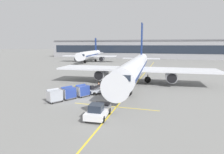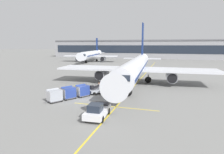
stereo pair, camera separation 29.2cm
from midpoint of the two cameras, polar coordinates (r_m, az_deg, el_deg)
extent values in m
plane|color=slate|center=(30.09, -8.58, -6.60)|extent=(600.00, 600.00, 0.00)
cylinder|color=silver|center=(41.03, 7.18, 2.97)|extent=(5.67, 34.34, 3.57)
cube|color=navy|center=(41.03, 7.18, 2.97)|extent=(5.62, 32.98, 0.43)
cone|color=silver|center=(22.57, 2.01, -2.38)|extent=(3.61, 3.77, 3.39)
cone|color=silver|center=(60.79, 9.22, 5.31)|extent=(3.38, 5.89, 3.03)
cube|color=silver|center=(43.73, -4.30, 2.72)|extent=(16.63, 7.82, 0.36)
cylinder|color=#93969E|center=(42.87, -2.82, 0.86)|extent=(2.48, 4.57, 2.21)
cylinder|color=black|center=(40.72, -3.70, 0.39)|extent=(1.89, 0.24, 1.88)
cube|color=silver|center=(41.96, 19.38, 1.91)|extent=(16.63, 7.82, 0.36)
cylinder|color=#93969E|center=(41.34, 17.50, 0.10)|extent=(2.48, 4.57, 2.21)
cylinder|color=black|center=(39.11, 17.73, -0.43)|extent=(1.89, 0.24, 1.88)
cube|color=navy|center=(59.22, 9.27, 10.60)|extent=(0.53, 4.11, 10.26)
cube|color=silver|center=(59.07, 9.11, 5.46)|extent=(11.19, 3.41, 0.20)
cube|color=#1E2633|center=(24.88, 3.14, -0.01)|extent=(2.59, 1.76, 0.79)
cylinder|color=#47474C|center=(31.38, 5.07, -3.42)|extent=(0.22, 0.22, 1.16)
sphere|color=black|center=(31.52, 5.05, -4.44)|extent=(1.42, 1.42, 1.42)
cylinder|color=#47474C|center=(43.39, 3.84, 0.23)|extent=(0.22, 0.22, 1.16)
sphere|color=black|center=(43.49, 3.83, -0.52)|extent=(1.42, 1.42, 1.42)
cylinder|color=#47474C|center=(42.86, 10.92, -0.04)|extent=(0.22, 0.22, 1.16)
sphere|color=black|center=(42.96, 10.90, -0.80)|extent=(1.42, 1.42, 1.42)
cube|color=#A3A8B2|center=(33.30, -3.95, -4.04)|extent=(3.38, 3.65, 0.44)
cube|color=black|center=(33.03, -5.68, -3.16)|extent=(0.81, 0.82, 0.70)
cylinder|color=#333338|center=(33.34, -4.65, -2.94)|extent=(0.08, 0.08, 0.80)
cube|color=#A3A8B2|center=(33.72, -2.09, -2.05)|extent=(3.84, 4.44, 1.78)
cube|color=black|center=(33.70, -2.09, -1.90)|extent=(3.65, 4.25, 1.63)
cube|color=#333338|center=(33.33, -1.69, -1.97)|extent=(3.14, 3.86, 1.82)
cube|color=#333338|center=(34.06, -2.49, -1.73)|extent=(3.14, 3.86, 1.82)
cylinder|color=black|center=(33.35, -1.53, -4.39)|extent=(0.51, 0.56, 0.56)
cylinder|color=black|center=(34.56, -2.85, -3.90)|extent=(0.51, 0.56, 0.56)
cylinder|color=black|center=(32.17, -5.12, -4.95)|extent=(0.51, 0.56, 0.56)
cylinder|color=black|center=(33.42, -6.35, -4.41)|extent=(0.51, 0.56, 0.56)
cube|color=#515156|center=(31.76, -8.51, -5.34)|extent=(2.40, 2.54, 0.12)
cylinder|color=#4C4C51|center=(31.06, -10.58, -5.76)|extent=(0.42, 0.64, 0.07)
cube|color=navy|center=(31.57, -8.55, -3.92)|extent=(2.26, 2.40, 1.50)
cube|color=navy|center=(31.78, -8.99, -2.86)|extent=(1.65, 2.01, 0.74)
cube|color=silver|center=(31.05, -10.03, -4.18)|extent=(1.25, 0.76, 1.38)
sphere|color=black|center=(31.91, -10.39, -5.43)|extent=(0.30, 0.30, 0.30)
sphere|color=black|center=(30.81, -9.03, -5.94)|extent=(0.30, 0.30, 0.30)
sphere|color=black|center=(32.76, -8.01, -4.97)|extent=(0.30, 0.30, 0.30)
sphere|color=black|center=(31.68, -6.61, -5.45)|extent=(0.30, 0.30, 0.30)
cube|color=#515156|center=(30.74, -12.52, -5.97)|extent=(2.40, 2.54, 0.12)
cylinder|color=#4C4C51|center=(30.12, -14.75, -6.40)|extent=(0.42, 0.64, 0.07)
cube|color=navy|center=(30.53, -12.57, -4.51)|extent=(2.26, 2.40, 1.50)
cube|color=navy|center=(30.76, -12.99, -3.41)|extent=(1.65, 2.01, 0.74)
cube|color=silver|center=(30.08, -14.17, -4.78)|extent=(1.25, 0.76, 1.38)
sphere|color=black|center=(30.96, -14.44, -6.05)|extent=(0.30, 0.30, 0.30)
sphere|color=black|center=(29.80, -13.19, -6.61)|extent=(0.30, 0.30, 0.30)
sphere|color=black|center=(31.71, -11.88, -5.58)|extent=(0.30, 0.30, 0.30)
sphere|color=black|center=(30.58, -10.57, -6.10)|extent=(0.30, 0.30, 0.30)
cube|color=#515156|center=(29.67, -16.41, -6.71)|extent=(2.40, 2.54, 0.12)
cylinder|color=#4C4C51|center=(29.14, -18.81, -7.15)|extent=(0.42, 0.64, 0.07)
cube|color=#9EA3AD|center=(29.45, -16.49, -5.19)|extent=(2.26, 2.40, 1.50)
cube|color=#9EA3AD|center=(29.69, -16.89, -4.05)|extent=(1.65, 2.01, 0.74)
cube|color=silver|center=(29.07, -18.20, -5.48)|extent=(1.25, 0.76, 1.38)
sphere|color=black|center=(29.96, -18.37, -6.77)|extent=(0.30, 0.30, 0.30)
sphere|color=black|center=(28.77, -17.24, -7.38)|extent=(0.30, 0.30, 0.30)
sphere|color=black|center=(30.61, -15.63, -6.28)|extent=(0.30, 0.30, 0.30)
sphere|color=black|center=(29.44, -14.41, -6.86)|extent=(0.30, 0.30, 0.30)
cube|color=silver|center=(22.55, -3.98, -10.29)|extent=(2.36, 4.52, 0.70)
cube|color=#1E2633|center=(21.61, -4.61, -9.08)|extent=(1.56, 1.63, 0.80)
cube|color=#28282D|center=(23.89, -2.81, -7.93)|extent=(1.84, 1.07, 0.24)
cylinder|color=black|center=(23.64, -0.80, -10.07)|extent=(0.33, 0.78, 0.76)
cylinder|color=black|center=(24.14, -5.12, -9.69)|extent=(0.33, 0.78, 0.76)
cylinder|color=black|center=(21.18, -2.65, -12.48)|extent=(0.33, 0.78, 0.76)
cylinder|color=black|center=(21.73, -7.44, -11.97)|extent=(0.33, 0.78, 0.76)
cylinder|color=black|center=(32.68, -1.50, -4.41)|extent=(0.15, 0.15, 0.86)
cylinder|color=black|center=(32.72, -1.81, -4.39)|extent=(0.15, 0.15, 0.86)
cube|color=orange|center=(32.53, -1.67, -3.17)|extent=(0.40, 0.27, 0.58)
cube|color=white|center=(32.41, -1.72, -3.22)|extent=(0.34, 0.04, 0.08)
sphere|color=beige|center=(32.44, -1.67, -2.47)|extent=(0.21, 0.21, 0.21)
sphere|color=yellow|center=(32.43, -1.67, -2.34)|extent=(0.23, 0.23, 0.23)
cylinder|color=orange|center=(32.49, -1.25, -3.27)|extent=(0.09, 0.09, 0.56)
cylinder|color=orange|center=(32.59, -2.08, -3.23)|extent=(0.09, 0.09, 0.56)
cylinder|color=#333847|center=(31.21, -10.97, -5.26)|extent=(0.15, 0.15, 0.86)
cylinder|color=#333847|center=(31.16, -11.28, -5.29)|extent=(0.15, 0.15, 0.86)
cube|color=yellow|center=(31.01, -11.17, -3.99)|extent=(0.44, 0.44, 0.58)
cube|color=white|center=(30.89, -11.10, -4.04)|extent=(0.25, 0.25, 0.08)
sphere|color=beige|center=(30.92, -11.19, -3.25)|extent=(0.21, 0.21, 0.21)
sphere|color=yellow|center=(30.90, -11.20, -3.12)|extent=(0.23, 0.23, 0.23)
cylinder|color=yellow|center=(31.09, -10.74, -4.03)|extent=(0.09, 0.09, 0.56)
cylinder|color=yellow|center=(30.96, -11.59, -4.12)|extent=(0.09, 0.09, 0.56)
cylinder|color=black|center=(33.76, -3.07, -3.96)|extent=(0.15, 0.15, 0.86)
cylinder|color=black|center=(33.73, -2.77, -3.97)|extent=(0.15, 0.15, 0.86)
cube|color=orange|center=(33.58, -2.93, -2.77)|extent=(0.41, 0.29, 0.58)
cube|color=white|center=(33.70, -2.89, -2.73)|extent=(0.34, 0.06, 0.08)
sphere|color=#9E7051|center=(33.50, -2.94, -2.09)|extent=(0.21, 0.21, 0.21)
sphere|color=yellow|center=(33.48, -2.94, -1.97)|extent=(0.23, 0.23, 0.23)
cylinder|color=orange|center=(33.64, -3.33, -2.84)|extent=(0.09, 0.09, 0.56)
cylinder|color=orange|center=(33.55, -2.53, -2.87)|extent=(0.09, 0.09, 0.56)
cylinder|color=black|center=(32.40, -10.58, -4.70)|extent=(0.15, 0.15, 0.86)
cylinder|color=black|center=(32.57, -10.66, -4.62)|extent=(0.15, 0.15, 0.86)
cube|color=orange|center=(32.32, -10.66, -3.42)|extent=(0.43, 0.44, 0.58)
cube|color=white|center=(32.29, -10.88, -3.44)|extent=(0.23, 0.27, 0.08)
sphere|color=beige|center=(32.23, -10.68, -2.71)|extent=(0.21, 0.21, 0.21)
sphere|color=yellow|center=(32.21, -10.69, -2.59)|extent=(0.23, 0.23, 0.23)
cylinder|color=orange|center=(32.10, -10.56, -3.59)|extent=(0.09, 0.09, 0.56)
cylinder|color=orange|center=(32.56, -10.76, -3.42)|extent=(0.09, 0.09, 0.56)
cube|color=black|center=(44.03, -1.16, -1.28)|extent=(0.61, 0.61, 0.05)
cone|color=orange|center=(43.97, -1.16, -0.84)|extent=(0.49, 0.49, 0.64)
cylinder|color=white|center=(43.96, -1.16, -0.80)|extent=(0.27, 0.27, 0.08)
cube|color=black|center=(39.90, -3.68, -2.45)|extent=(0.56, 0.56, 0.05)
cone|color=orange|center=(39.83, -3.69, -2.00)|extent=(0.45, 0.45, 0.59)
cylinder|color=white|center=(39.83, -3.69, -1.95)|extent=(0.25, 0.25, 0.07)
cube|color=yellow|center=(41.57, 7.39, -2.05)|extent=(0.20, 110.00, 0.01)
cube|color=yellow|center=(26.35, 1.01, -8.84)|extent=(12.00, 0.20, 0.01)
cube|color=#939399|center=(124.29, 14.31, 7.91)|extent=(141.51, 14.05, 10.61)
cube|color=#1E2633|center=(117.22, 14.15, 7.96)|extent=(137.27, 0.10, 4.78)
cube|color=slate|center=(122.88, 14.38, 10.53)|extent=(140.10, 11.94, 0.70)
cylinder|color=silver|center=(95.12, -6.34, 6.57)|extent=(7.51, 26.34, 3.76)
cube|color=navy|center=(95.12, -6.34, 6.57)|extent=(7.40, 25.31, 0.45)
cone|color=silver|center=(80.80, -9.03, 5.98)|extent=(4.08, 4.24, 3.57)
cone|color=silver|center=(110.68, -4.22, 7.17)|extent=(4.04, 6.42, 3.20)
cube|color=silver|center=(97.76, -10.20, 6.23)|extent=(13.01, 6.96, 0.36)
cylinder|color=#93969E|center=(97.12, -9.86, 5.42)|extent=(2.80, 3.69, 2.33)
cylinder|color=black|center=(95.47, -10.19, 5.34)|extent=(1.98, 0.41, 1.98)
cube|color=silver|center=(94.27, -2.12, 6.25)|extent=(13.01, 6.96, 0.36)
cylinder|color=#93969E|center=(93.98, -2.61, 5.41)|extent=(2.80, 3.69, 2.33)
cylinder|color=black|center=(92.27, -2.82, 5.33)|extent=(1.98, 0.41, 1.98)
cube|color=navy|center=(109.11, -4.42, 9.43)|extent=(0.73, 3.14, 7.82)
cube|color=silver|center=(108.91, -4.43, 7.27)|extent=(8.63, 3.29, 0.20)
cube|color=#1E2633|center=(83.28, -8.50, 6.49)|extent=(2.85, 2.06, 0.83)
cylinder|color=#47474C|center=(87.75, -7.61, 4.75)|extent=(0.22, 0.22, 0.94)
sphere|color=black|center=(87.79, -7.60, 4.45)|extent=(1.15, 1.15, 1.15)
cylinder|color=#47474C|center=(97.27, -7.73, 5.22)|extent=(0.22, 0.22, 0.94)
sphere|color=black|center=(97.31, -7.72, 4.94)|extent=(1.15, 1.15, 1.15)
cylinder|color=#47474C|center=(95.86, -4.47, 5.21)|extent=(0.22, 0.22, 0.94)
sphere|color=black|center=(95.90, -4.47, 4.93)|extent=(1.15, 1.15, 1.15)
camera|label=1|loc=(0.15, -89.74, 0.04)|focal=30.70mm
camera|label=2|loc=(0.15, 90.26, -0.04)|focal=30.70mm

